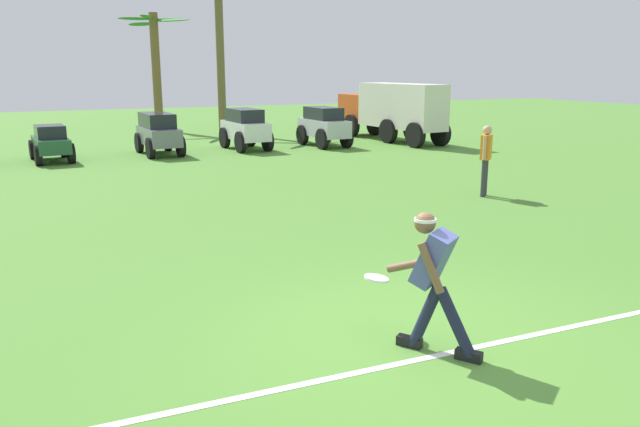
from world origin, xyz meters
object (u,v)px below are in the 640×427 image
at_px(palm_tree_far_left, 156,62).
at_px(palm_tree_left_of_centre, 220,46).
at_px(parked_car_slot_d, 245,128).
at_px(box_truck, 392,109).
at_px(teammate_near_sideline, 486,154).
at_px(parked_car_slot_c, 158,132).
at_px(parked_car_slot_e, 324,126).
at_px(frisbee_thrower, 433,276).
at_px(parked_car_slot_b, 51,143).
at_px(frisbee_in_flight, 376,278).

height_order(palm_tree_far_left, palm_tree_left_of_centre, palm_tree_left_of_centre).
height_order(parked_car_slot_d, box_truck, box_truck).
distance_m(teammate_near_sideline, parked_car_slot_c, 11.23).
bearing_deg(palm_tree_far_left, parked_car_slot_e, -63.36).
distance_m(parked_car_slot_d, palm_tree_far_left, 8.50).
relative_size(frisbee_thrower, parked_car_slot_b, 0.63).
bearing_deg(palm_tree_left_of_centre, parked_car_slot_b, -139.95).
relative_size(teammate_near_sideline, parked_car_slot_b, 0.69).
distance_m(frisbee_thrower, palm_tree_left_of_centre, 22.44).
distance_m(teammate_near_sideline, palm_tree_far_left, 18.54).
xyz_separation_m(parked_car_slot_d, box_truck, (6.02, 0.10, 0.49)).
relative_size(parked_car_slot_e, palm_tree_left_of_centre, 0.38).
xyz_separation_m(frisbee_thrower, palm_tree_left_of_centre, (4.43, 21.81, 2.90)).
distance_m(teammate_near_sideline, parked_car_slot_d, 10.23).
height_order(teammate_near_sideline, palm_tree_left_of_centre, palm_tree_left_of_centre).
xyz_separation_m(frisbee_thrower, palm_tree_far_left, (2.15, 24.03, 2.21)).
relative_size(frisbee_in_flight, teammate_near_sideline, 0.21).
relative_size(frisbee_thrower, parked_car_slot_c, 0.58).
bearing_deg(frisbee_in_flight, parked_car_slot_b, 99.53).
xyz_separation_m(teammate_near_sideline, parked_car_slot_b, (-8.38, 9.82, -0.38)).
height_order(parked_car_slot_c, parked_car_slot_e, parked_car_slot_e).
xyz_separation_m(parked_car_slot_b, palm_tree_far_left, (4.90, 8.26, 2.45)).
bearing_deg(frisbee_in_flight, frisbee_thrower, -71.90).
xyz_separation_m(teammate_near_sideline, parked_car_slot_e, (0.74, 9.69, -0.20)).
xyz_separation_m(teammate_near_sideline, parked_car_slot_c, (-5.11, 9.99, -0.22)).
bearing_deg(teammate_near_sideline, parked_car_slot_e, 85.62).
distance_m(frisbee_thrower, parked_car_slot_d, 16.32).
xyz_separation_m(teammate_near_sideline, parked_car_slot_d, (-2.13, 10.01, -0.20)).
relative_size(box_truck, palm_tree_far_left, 1.16).
bearing_deg(teammate_near_sideline, parked_car_slot_b, 130.45).
relative_size(parked_car_slot_b, parked_car_slot_c, 0.93).
relative_size(frisbee_thrower, parked_car_slot_e, 0.60).
height_order(teammate_near_sideline, parked_car_slot_b, teammate_near_sideline).
bearing_deg(frisbee_in_flight, teammate_near_sideline, 41.89).
xyz_separation_m(box_truck, palm_tree_left_of_centre, (-5.07, 5.76, 2.46)).
bearing_deg(palm_tree_left_of_centre, parked_car_slot_d, -99.17).
relative_size(frisbee_in_flight, parked_car_slot_b, 0.14).
height_order(box_truck, palm_tree_far_left, palm_tree_far_left).
relative_size(parked_car_slot_c, parked_car_slot_d, 1.02).
height_order(frisbee_in_flight, parked_car_slot_b, parked_car_slot_b).
xyz_separation_m(frisbee_in_flight, teammate_near_sideline, (5.85, 5.24, 0.35)).
distance_m(parked_car_slot_d, box_truck, 6.04).
height_order(frisbee_in_flight, teammate_near_sideline, teammate_near_sideline).
relative_size(parked_car_slot_e, palm_tree_far_left, 0.47).
xyz_separation_m(frisbee_in_flight, parked_car_slot_d, (3.71, 15.25, 0.15)).
distance_m(teammate_near_sideline, parked_car_slot_e, 9.72).
height_order(frisbee_thrower, palm_tree_far_left, palm_tree_far_left).
distance_m(parked_car_slot_e, box_truck, 3.21).
bearing_deg(frisbee_in_flight, palm_tree_left_of_centre, 77.56).
bearing_deg(parked_car_slot_d, parked_car_slot_c, -179.79).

